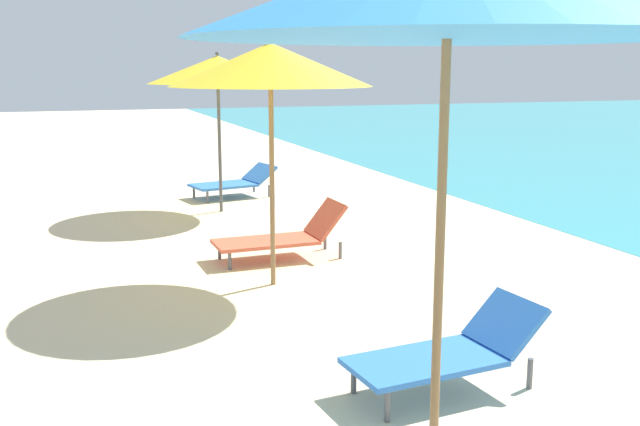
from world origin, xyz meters
name	(u,v)px	position (x,y,z in m)	size (l,w,h in m)	color
lounger_second_shoreside	(449,351)	(0.18, 5.16, 0.29)	(1.41, 0.69, 0.58)	blue
umbrella_third	(270,65)	(-0.27, 7.97, 2.21)	(1.99, 1.99, 2.49)	olive
lounger_third_shoreside	(284,235)	(0.13, 8.92, 0.28)	(1.51, 0.62, 0.64)	#D8593F
umbrella_farthest	(218,70)	(0.03, 11.95, 2.15)	(2.08, 2.08, 2.41)	#4C4C51
lounger_farthest_shoreside	(234,182)	(0.51, 13.12, 0.26)	(1.50, 0.96, 0.53)	blue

